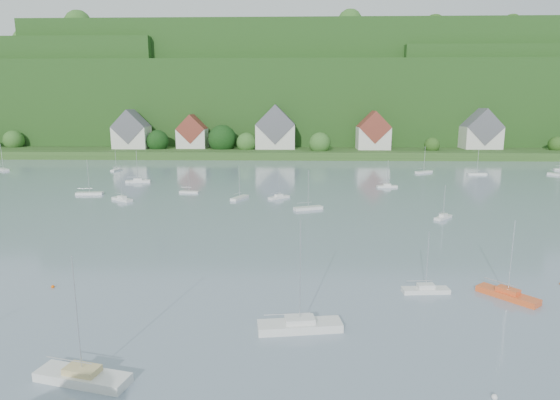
% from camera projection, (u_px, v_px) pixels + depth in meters
% --- Properties ---
extents(far_shore_strip, '(600.00, 60.00, 3.00)m').
position_uv_depth(far_shore_strip, '(265.00, 149.00, 207.84)').
color(far_shore_strip, '#2B4D1C').
rests_on(far_shore_strip, ground).
extents(forested_ridge, '(620.00, 181.22, 69.89)m').
position_uv_depth(forested_ridge, '(273.00, 101.00, 270.72)').
color(forested_ridge, '#173B12').
rests_on(forested_ridge, ground).
extents(village_building_0, '(14.00, 10.40, 16.00)m').
position_uv_depth(village_building_0, '(132.00, 133.00, 195.16)').
color(village_building_0, silver).
rests_on(village_building_0, far_shore_strip).
extents(village_building_1, '(12.00, 9.36, 14.00)m').
position_uv_depth(village_building_1, '(192.00, 134.00, 196.52)').
color(village_building_1, silver).
rests_on(village_building_1, far_shore_strip).
extents(village_building_2, '(16.00, 11.44, 18.00)m').
position_uv_depth(village_building_2, '(276.00, 131.00, 194.18)').
color(village_building_2, silver).
rests_on(village_building_2, far_shore_strip).
extents(village_building_3, '(13.00, 10.40, 15.50)m').
position_uv_depth(village_building_3, '(373.00, 133.00, 191.19)').
color(village_building_3, silver).
rests_on(village_building_3, far_shore_strip).
extents(village_building_4, '(15.00, 10.40, 16.50)m').
position_uv_depth(village_building_4, '(481.00, 133.00, 193.72)').
color(village_building_4, silver).
rests_on(village_building_4, far_shore_strip).
extents(near_sailboat_2, '(7.75, 3.75, 10.08)m').
position_uv_depth(near_sailboat_2, '(83.00, 376.00, 35.91)').
color(near_sailboat_2, silver).
rests_on(near_sailboat_2, ground).
extents(near_sailboat_3, '(5.37, 1.87, 7.11)m').
position_uv_depth(near_sailboat_3, '(426.00, 289.00, 53.02)').
color(near_sailboat_3, silver).
rests_on(near_sailboat_3, ground).
extents(near_sailboat_4, '(8.16, 3.34, 10.70)m').
position_uv_depth(near_sailboat_4, '(300.00, 325.00, 44.16)').
color(near_sailboat_4, silver).
rests_on(near_sailboat_4, ground).
extents(near_sailboat_5, '(5.59, 6.16, 8.80)m').
position_uv_depth(near_sailboat_5, '(508.00, 294.00, 51.52)').
color(near_sailboat_5, '#E85826').
rests_on(near_sailboat_5, ground).
extents(mooring_buoy_1, '(0.45, 0.45, 0.45)m').
position_uv_depth(mooring_buoy_1, '(494.00, 399.00, 33.93)').
color(mooring_buoy_1, silver).
rests_on(mooring_buoy_1, ground).
extents(mooring_buoy_3, '(0.39, 0.39, 0.39)m').
position_uv_depth(mooring_buoy_3, '(53.00, 288.00, 54.54)').
color(mooring_buoy_3, '#FF5C03').
rests_on(mooring_buoy_3, ground).
extents(far_sailboat_cluster, '(206.61, 71.08, 8.72)m').
position_uv_depth(far_sailboat_cluster, '(298.00, 183.00, 125.81)').
color(far_sailboat_cluster, silver).
rests_on(far_sailboat_cluster, ground).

